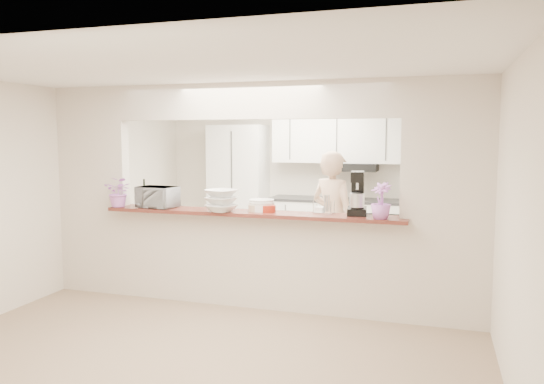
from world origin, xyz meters
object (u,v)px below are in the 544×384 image
at_px(refrigerator, 443,209).
at_px(toaster_oven, 157,197).
at_px(person, 333,221).
at_px(stand_mixer, 357,195).

height_order(refrigerator, toaster_oven, refrigerator).
xyz_separation_m(toaster_oven, person, (1.88, 1.01, -0.35)).
bearing_deg(stand_mixer, person, 115.68).
height_order(toaster_oven, stand_mixer, stand_mixer).
distance_m(toaster_oven, stand_mixer, 2.31).
relative_size(refrigerator, toaster_oven, 3.84).
distance_m(refrigerator, toaster_oven, 4.21).
bearing_deg(refrigerator, toaster_oven, -139.73).
bearing_deg(stand_mixer, refrigerator, 70.92).
distance_m(toaster_oven, person, 2.16).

